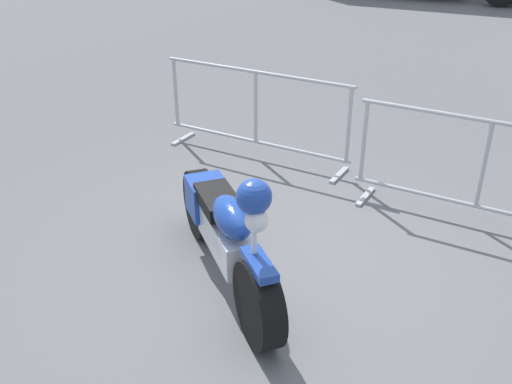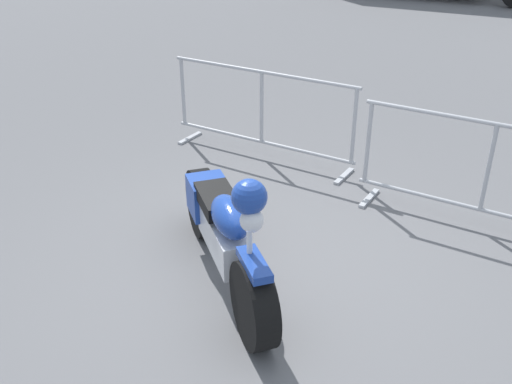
{
  "view_description": "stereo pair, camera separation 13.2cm",
  "coord_description": "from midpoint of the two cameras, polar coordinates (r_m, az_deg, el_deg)",
  "views": [
    {
      "loc": [
        2.36,
        -3.24,
        2.83
      ],
      "look_at": [
        -0.16,
        0.08,
        0.65
      ],
      "focal_mm": 40.0,
      "sensor_mm": 36.0,
      "label": 1
    },
    {
      "loc": [
        2.46,
        -3.16,
        2.83
      ],
      "look_at": [
        -0.16,
        0.08,
        0.65
      ],
      "focal_mm": 40.0,
      "sensor_mm": 36.0,
      "label": 2
    }
  ],
  "objects": [
    {
      "name": "ground_plane",
      "position": [
        4.9,
        0.21,
        -7.63
      ],
      "size": [
        120.0,
        120.0,
        0.0
      ],
      "primitive_type": "plane",
      "color": "#5B5B5E"
    },
    {
      "name": "motorcycle",
      "position": [
        4.52,
        -3.92,
        -3.92
      ],
      "size": [
        1.92,
        1.32,
        1.23
      ],
      "rotation": [
        0.0,
        0.0,
        -0.57
      ],
      "color": "black",
      "rests_on": "ground"
    },
    {
      "name": "crowd_barrier_near",
      "position": [
        6.73,
        -0.6,
        7.88
      ],
      "size": [
        2.4,
        0.73,
        1.07
      ],
      "rotation": [
        0.0,
        0.0,
        0.13
      ],
      "color": "#9EA0A5",
      "rests_on": "ground"
    },
    {
      "name": "crowd_barrier_far",
      "position": [
        5.63,
        21.08,
        1.86
      ],
      "size": [
        2.4,
        0.73,
        1.07
      ],
      "rotation": [
        0.0,
        0.0,
        0.13
      ],
      "color": "#9EA0A5",
      "rests_on": "ground"
    }
  ]
}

